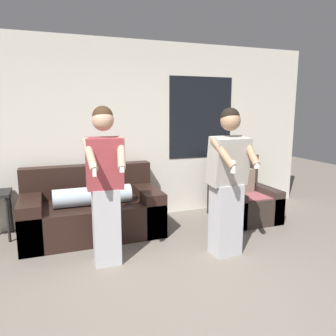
{
  "coord_description": "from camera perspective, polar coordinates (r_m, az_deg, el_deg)",
  "views": [
    {
      "loc": [
        -1.23,
        -2.24,
        1.7
      ],
      "look_at": [
        0.0,
        1.08,
        1.05
      ],
      "focal_mm": 35.0,
      "sensor_mm": 36.0,
      "label": 1
    }
  ],
  "objects": [
    {
      "name": "armchair",
      "position": [
        5.27,
        12.78,
        -5.27
      ],
      "size": [
        0.82,
        0.9,
        0.96
      ],
      "color": "#332823",
      "rests_on": "ground_plane"
    },
    {
      "name": "person_left",
      "position": [
        3.57,
        -10.89,
        -2.86
      ],
      "size": [
        0.45,
        0.47,
        1.73
      ],
      "color": "#B2B2B7",
      "rests_on": "ground_plane"
    },
    {
      "name": "person_right",
      "position": [
        3.8,
        10.37,
        -2.48
      ],
      "size": [
        0.5,
        0.5,
        1.71
      ],
      "color": "#B2B2B7",
      "rests_on": "ground_plane"
    },
    {
      "name": "wall_back",
      "position": [
        5.07,
        -6.07,
        6.37
      ],
      "size": [
        6.1,
        0.07,
        2.7
      ],
      "color": "beige",
      "rests_on": "ground_plane"
    },
    {
      "name": "ground_plane",
      "position": [
        3.07,
        7.69,
        -23.42
      ],
      "size": [
        14.0,
        14.0,
        0.0
      ],
      "primitive_type": "plane",
      "color": "slate"
    },
    {
      "name": "couch",
      "position": [
        4.63,
        -13.11,
        -7.31
      ],
      "size": [
        1.81,
        0.97,
        0.91
      ],
      "color": "black",
      "rests_on": "ground_plane"
    }
  ]
}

